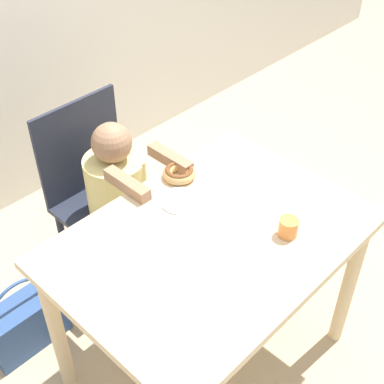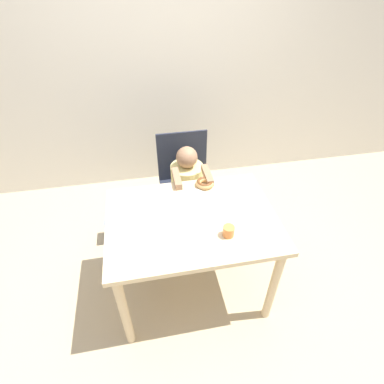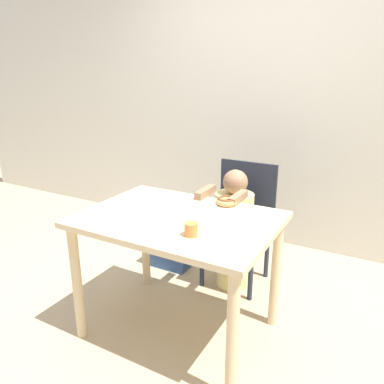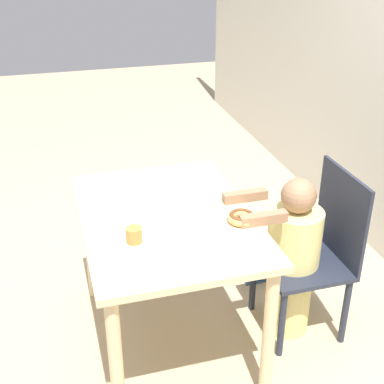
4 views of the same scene
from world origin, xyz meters
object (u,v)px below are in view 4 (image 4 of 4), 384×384
(chair, at_px, (315,252))
(handbag, at_px, (249,250))
(donut, at_px, (242,217))
(cup, at_px, (134,235))
(child_figure, at_px, (291,259))

(chair, bearing_deg, handbag, -167.74)
(donut, relative_size, cup, 1.91)
(donut, xyz_separation_m, handbag, (-0.66, 0.33, -0.66))
(chair, xyz_separation_m, cup, (0.11, -0.98, 0.34))
(chair, height_order, cup, chair)
(child_figure, distance_m, donut, 0.48)
(handbag, bearing_deg, donut, -26.63)
(donut, distance_m, handbag, 0.99)
(chair, bearing_deg, cup, -83.49)
(handbag, bearing_deg, chair, 12.26)
(chair, xyz_separation_m, donut, (0.08, -0.46, 0.33))
(handbag, relative_size, cup, 5.61)
(child_figure, xyz_separation_m, donut, (0.08, -0.32, 0.35))
(child_figure, relative_size, cup, 12.88)
(chair, xyz_separation_m, child_figure, (0.00, -0.13, -0.02))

